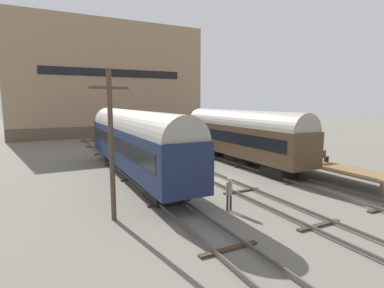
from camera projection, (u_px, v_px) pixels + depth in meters
ground_plane at (217, 181)px, 21.75m from camera, size 200.00×200.00×0.00m
track_left at (152, 188)px, 19.51m from camera, size 2.60×60.00×0.26m
track_middle at (217, 179)px, 21.73m from camera, size 2.60×60.00×0.26m
track_right at (270, 172)px, 23.96m from camera, size 2.60×60.00×0.26m
train_car_navy at (134, 139)px, 22.55m from camera, size 2.85×18.83×5.09m
train_car_brown at (240, 134)px, 27.19m from camera, size 2.86×15.75×4.95m
station_platform at (300, 160)px, 24.54m from camera, size 2.65×15.10×1.06m
bench at (320, 156)px, 22.89m from camera, size 1.40×0.40×0.91m
person_worker at (229, 191)px, 15.63m from camera, size 0.32×0.32×1.80m
utility_pole at (111, 143)px, 14.07m from camera, size 1.80×0.24×7.20m
warehouse_building at (107, 81)px, 52.76m from camera, size 31.10×12.03×18.57m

